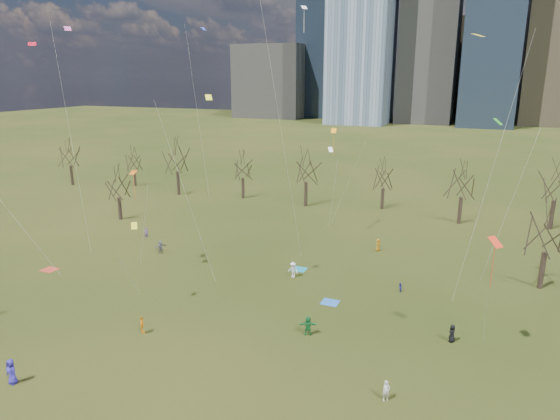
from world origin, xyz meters
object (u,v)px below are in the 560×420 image
at_px(person_1, 386,391).
at_px(person_0, 11,372).
at_px(blanket_teal, 299,269).
at_px(person_4, 142,325).
at_px(blanket_navy, 330,302).
at_px(blanket_crimson, 50,270).

bearing_deg(person_1, person_0, 159.74).
relative_size(blanket_teal, person_4, 1.06).
xyz_separation_m(blanket_navy, person_4, (-12.74, -11.61, 0.74)).
relative_size(blanket_teal, blanket_navy, 1.00).
bearing_deg(person_4, blanket_crimson, 25.78).
xyz_separation_m(blanket_crimson, person_0, (14.45, -16.90, 0.91)).
xyz_separation_m(blanket_teal, blanket_navy, (5.64, -6.77, 0.00)).
distance_m(blanket_teal, person_4, 19.72).
relative_size(blanket_teal, blanket_crimson, 1.00).
relative_size(blanket_navy, person_0, 0.86).
xyz_separation_m(person_0, person_1, (24.43, 8.06, -0.20)).
bearing_deg(person_4, blanket_teal, -62.72).
bearing_deg(person_1, blanket_navy, 82.63).
bearing_deg(person_0, blanket_teal, 74.91).
distance_m(blanket_teal, person_1, 23.69).
bearing_deg(blanket_crimson, person_4, -22.61).
xyz_separation_m(blanket_teal, blanket_crimson, (-25.52, -10.71, 0.00)).
bearing_deg(person_0, person_4, 73.47).
distance_m(blanket_crimson, person_4, 19.97).
xyz_separation_m(blanket_crimson, person_4, (18.42, -7.67, 0.74)).
distance_m(blanket_navy, blanket_crimson, 31.41).
bearing_deg(blanket_teal, blanket_crimson, -157.23).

